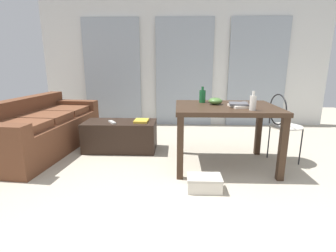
% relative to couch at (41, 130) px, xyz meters
% --- Properties ---
extents(ground_plane, '(8.76, 8.76, 0.00)m').
position_rel_couch_xyz_m(ground_plane, '(2.08, -0.45, -0.30)').
color(ground_plane, '#B2A893').
extents(wall_back, '(5.60, 0.10, 2.44)m').
position_rel_couch_xyz_m(wall_back, '(2.08, 1.77, 0.91)').
color(wall_back, silver).
rests_on(wall_back, ground).
extents(curtains, '(3.98, 0.03, 2.09)m').
position_rel_couch_xyz_m(curtains, '(2.08, 1.69, 0.74)').
color(curtains, '#99A3AD').
rests_on(curtains, ground).
extents(couch, '(1.03, 2.07, 0.74)m').
position_rel_couch_xyz_m(couch, '(0.00, 0.00, 0.00)').
color(couch, brown).
rests_on(couch, ground).
extents(coffee_table, '(1.01, 0.49, 0.42)m').
position_rel_couch_xyz_m(coffee_table, '(1.13, 0.05, -0.09)').
color(coffee_table, black).
rests_on(coffee_table, ground).
extents(craft_table, '(1.18, 0.91, 0.74)m').
position_rel_couch_xyz_m(craft_table, '(2.52, -0.46, 0.34)').
color(craft_table, '#382619').
rests_on(craft_table, ground).
extents(wire_chair, '(0.39, 0.41, 0.87)m').
position_rel_couch_xyz_m(wire_chair, '(3.25, -0.32, 0.24)').
color(wire_chair, silver).
rests_on(wire_chair, ground).
extents(bottle_near, '(0.08, 0.08, 0.20)m').
position_rel_couch_xyz_m(bottle_near, '(2.27, -0.22, 0.52)').
color(bottle_near, '#195B2D').
rests_on(bottle_near, craft_table).
extents(bottle_far, '(0.07, 0.07, 0.20)m').
position_rel_couch_xyz_m(bottle_far, '(2.75, -0.75, 0.52)').
color(bottle_far, beige).
rests_on(bottle_far, craft_table).
extents(bowl, '(0.17, 0.17, 0.08)m').
position_rel_couch_xyz_m(bowl, '(2.41, -0.37, 0.48)').
color(bowl, '#477033').
rests_on(bowl, craft_table).
extents(book_stack, '(0.25, 0.27, 0.05)m').
position_rel_couch_xyz_m(book_stack, '(2.66, -0.55, 0.46)').
color(book_stack, silver).
rests_on(book_stack, craft_table).
extents(scissors, '(0.11, 0.10, 0.00)m').
position_rel_couch_xyz_m(scissors, '(2.85, -0.18, 0.44)').
color(scissors, '#9EA0A5').
rests_on(scissors, craft_table).
extents(tv_remote_primary, '(0.14, 0.18, 0.02)m').
position_rel_couch_xyz_m(tv_remote_primary, '(1.05, -0.04, 0.13)').
color(tv_remote_primary, '#B7B7B2').
rests_on(tv_remote_primary, coffee_table).
extents(magazine, '(0.20, 0.25, 0.03)m').
position_rel_couch_xyz_m(magazine, '(1.44, 0.06, 0.13)').
color(magazine, gold).
rests_on(magazine, coffee_table).
extents(shoebox, '(0.34, 0.22, 0.15)m').
position_rel_couch_xyz_m(shoebox, '(2.23, -1.12, -0.23)').
color(shoebox, beige).
rests_on(shoebox, ground).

